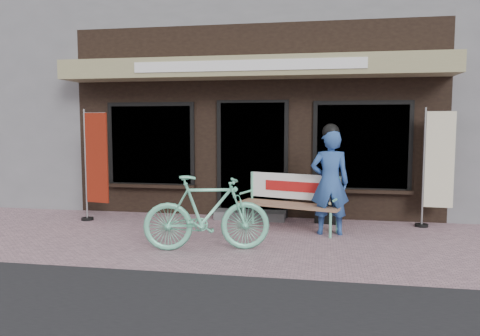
% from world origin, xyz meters
% --- Properties ---
extents(ground, '(70.00, 70.00, 0.00)m').
position_xyz_m(ground, '(0.00, 0.00, 0.00)').
color(ground, '#A67F8A').
rests_on(ground, ground).
extents(storefront, '(7.00, 6.77, 6.00)m').
position_xyz_m(storefront, '(0.00, 4.96, 2.99)').
color(storefront, black).
rests_on(storefront, ground).
extents(bench, '(1.75, 0.91, 0.92)m').
position_xyz_m(bench, '(0.80, 1.04, 0.54)').
color(bench, '#6DD5AA').
rests_on(bench, ground).
extents(person, '(0.64, 0.46, 1.77)m').
position_xyz_m(person, '(1.43, 0.80, 0.87)').
color(person, '#2B4F94').
rests_on(person, ground).
extents(bicycle, '(1.82, 0.90, 1.05)m').
position_xyz_m(bicycle, '(-0.27, -0.47, 0.53)').
color(bicycle, '#6DD5AA').
rests_on(bicycle, ground).
extents(nobori_red, '(0.60, 0.26, 2.02)m').
position_xyz_m(nobori_red, '(-2.73, 1.08, 1.04)').
color(nobori_red, gray).
rests_on(nobori_red, ground).
extents(nobori_cream, '(0.60, 0.24, 2.04)m').
position_xyz_m(nobori_cream, '(3.20, 1.61, 1.05)').
color(nobori_cream, gray).
rests_on(nobori_cream, ground).
extents(menu_stand, '(0.47, 0.19, 0.92)m').
position_xyz_m(menu_stand, '(1.41, 1.55, 0.47)').
color(menu_stand, black).
rests_on(menu_stand, ground).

